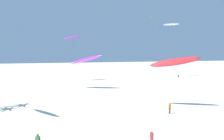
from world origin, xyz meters
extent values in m
ellipsoid|color=purple|center=(-2.18, 44.83, 7.19)|extent=(7.67, 4.49, 3.00)
ellipsoid|color=white|center=(-2.18, 44.83, 7.22)|extent=(7.54, 3.57, 2.40)
cylinder|color=#4C4C51|center=(-0.99, 43.01, 3.56)|extent=(2.40, 3.65, 7.12)
ellipsoid|color=purple|center=(-4.94, 57.75, 13.42)|extent=(5.35, 1.77, 1.79)
ellipsoid|color=blue|center=(-4.94, 57.75, 13.47)|extent=(5.31, 0.93, 1.47)
cylinder|color=#4C4C51|center=(-5.47, 55.53, 6.66)|extent=(1.08, 4.45, 13.32)
ellipsoid|color=white|center=(28.54, 58.46, 18.40)|extent=(6.27, 1.31, 1.31)
ellipsoid|color=#19B2B7|center=(28.54, 58.46, 18.44)|extent=(6.38, 0.56, 0.94)
cylinder|color=#4C4C51|center=(28.49, 54.23, 9.15)|extent=(0.12, 8.49, 18.30)
ellipsoid|color=red|center=(10.66, 26.92, 7.46)|extent=(7.36, 4.25, 2.53)
ellipsoid|color=black|center=(10.66, 26.92, 7.49)|extent=(7.34, 3.69, 1.77)
cylinder|color=#4C4C51|center=(11.21, 23.81, 3.70)|extent=(1.11, 6.24, 7.41)
ellipsoid|color=green|center=(20.78, 58.89, 20.81)|extent=(5.79, 7.59, 2.07)
ellipsoid|color=orange|center=(20.78, 58.89, 20.84)|extent=(5.26, 7.20, 1.15)
cylinder|color=#4C4C51|center=(22.28, 56.66, 10.36)|extent=(3.03, 4.48, 20.73)
cube|color=#338C4C|center=(-8.98, 17.40, 1.13)|extent=(0.35, 0.30, 0.55)
cylinder|color=brown|center=(-8.79, 17.33, 1.09)|extent=(0.09, 0.09, 0.56)
cylinder|color=brown|center=(-9.17, 17.48, 1.09)|extent=(0.09, 0.09, 0.56)
sphere|color=brown|center=(-8.98, 17.40, 1.54)|extent=(0.21, 0.21, 0.21)
cube|color=red|center=(1.55, 15.69, 1.12)|extent=(0.29, 0.35, 0.59)
cylinder|color=tan|center=(1.62, 15.49, 1.08)|extent=(0.09, 0.09, 0.56)
cylinder|color=tan|center=(1.49, 15.89, 1.08)|extent=(0.09, 0.09, 0.56)
sphere|color=tan|center=(1.55, 15.69, 1.55)|extent=(0.21, 0.21, 0.21)
cylinder|color=red|center=(8.22, 23.92, 0.42)|extent=(0.14, 0.14, 0.84)
cylinder|color=red|center=(8.38, 23.96, 0.42)|extent=(0.14, 0.14, 0.84)
cube|color=orange|center=(8.30, 23.94, 1.14)|extent=(0.34, 0.26, 0.61)
cylinder|color=tan|center=(8.10, 23.90, 1.10)|extent=(0.09, 0.09, 0.56)
cylinder|color=tan|center=(8.51, 23.99, 1.10)|extent=(0.09, 0.09, 0.56)
sphere|color=tan|center=(8.30, 23.94, 1.59)|extent=(0.21, 0.21, 0.21)
camera|label=1|loc=(-5.95, 0.07, 9.20)|focal=29.55mm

